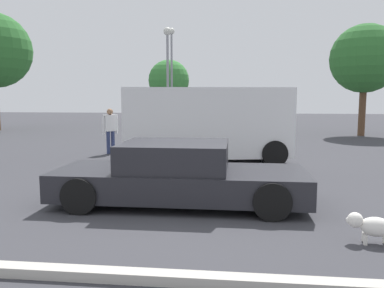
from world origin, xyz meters
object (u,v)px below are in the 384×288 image
at_px(pedestrian, 110,127).
at_px(dog, 371,226).
at_px(light_post_near, 172,60).
at_px(van_white, 207,122).
at_px(light_post_mid, 168,61).
at_px(sedan_foreground, 179,175).

bearing_deg(pedestrian, dog, -179.96).
distance_m(pedestrian, light_post_near, 14.26).
xyz_separation_m(van_white, light_post_mid, (-2.93, 9.85, 2.77)).
xyz_separation_m(light_post_near, light_post_mid, (0.65, -5.31, -0.51)).
bearing_deg(dog, light_post_near, -65.00).
bearing_deg(light_post_near, sedan_foreground, -80.31).
relative_size(light_post_near, light_post_mid, 1.15).
height_order(sedan_foreground, pedestrian, pedestrian).
bearing_deg(sedan_foreground, van_white, 87.98).
xyz_separation_m(dog, van_white, (-2.77, 6.52, 0.97)).
relative_size(dog, pedestrian, 0.44).
bearing_deg(light_post_near, pedestrian, -89.73).
bearing_deg(light_post_mid, van_white, -73.44).
height_order(pedestrian, light_post_mid, light_post_mid).
xyz_separation_m(sedan_foreground, pedestrian, (-3.35, 6.16, 0.40)).
relative_size(van_white, pedestrian, 3.28).
xyz_separation_m(van_white, light_post_near, (-3.58, 15.16, 3.28)).
relative_size(sedan_foreground, light_post_near, 0.70).
distance_m(van_white, light_post_near, 15.92).
xyz_separation_m(sedan_foreground, van_white, (0.17, 4.81, 0.68)).
distance_m(sedan_foreground, light_post_near, 20.64).
distance_m(dog, light_post_mid, 17.73).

